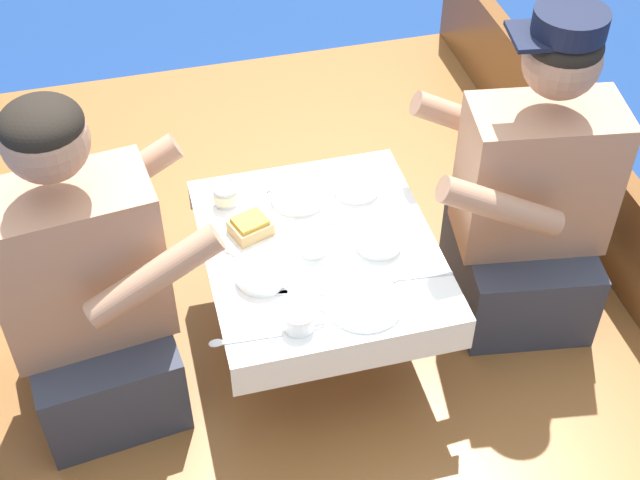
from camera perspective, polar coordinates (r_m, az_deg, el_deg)
ground_plane at (r=2.80m, az=0.19°, el=-10.48°), size 60.00×60.00×0.00m
boat_deck at (r=2.69m, az=0.20°, el=-8.76°), size 1.96×3.11×0.27m
gunwale_starboard at (r=2.78m, az=19.53°, el=-0.53°), size 0.06×3.11×0.34m
cockpit_table at (r=2.36m, az=0.00°, el=-1.10°), size 0.60×0.69×0.37m
person_port at (r=2.29m, az=-14.62°, el=-3.33°), size 0.56×0.49×0.94m
person_starboard at (r=2.52m, az=13.25°, el=2.37°), size 0.56×0.50×0.96m
plate_sandwich at (r=2.36m, az=-4.44°, el=0.39°), size 0.18×0.18×0.01m
plate_bread at (r=2.19m, az=2.87°, el=-4.07°), size 0.19×0.19×0.01m
sandwich at (r=2.35m, az=-4.48°, el=0.88°), size 0.12×0.11×0.05m
bowl_port_near at (r=2.32m, az=3.78°, el=0.06°), size 0.12×0.12×0.04m
bowl_starboard_near at (r=2.24m, az=-3.71°, el=-2.09°), size 0.13×0.13×0.04m
bowl_center_far at (r=2.48m, az=2.32°, el=3.58°), size 0.13×0.13×0.04m
bowl_port_far at (r=2.45m, az=-1.42°, el=2.99°), size 0.15×0.15×0.04m
coffee_cup_port at (r=2.12m, az=-1.34°, el=-5.07°), size 0.11×0.08×0.05m
coffee_cup_starboard at (r=2.29m, az=-0.43°, el=-0.20°), size 0.09×0.07×0.06m
tin_can at (r=2.45m, az=-6.09°, el=2.85°), size 0.07×0.07×0.05m
utensil_spoon_port at (r=2.26m, az=5.70°, el=-2.40°), size 0.17×0.03×0.01m
utensil_fork_port at (r=2.21m, az=-1.21°, el=-3.40°), size 0.17×0.06×0.00m
utensil_spoon_starboard at (r=2.47m, az=-3.96°, el=2.65°), size 0.12×0.14×0.01m
utensil_knife_starboard at (r=2.39m, az=0.41°, el=1.07°), size 0.16×0.07×0.00m
utensil_fork_starboard at (r=2.53m, az=-4.91°, el=3.76°), size 0.17×0.04×0.00m
utensil_spoon_center at (r=2.12m, az=-5.54°, el=-6.44°), size 0.17×0.03×0.01m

